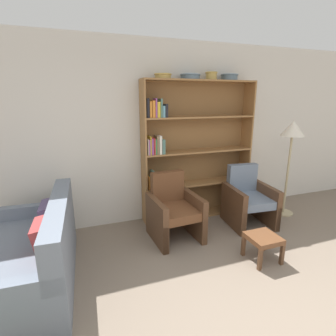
{
  "coord_description": "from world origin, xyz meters",
  "views": [
    {
      "loc": [
        -1.39,
        -1.04,
        1.91
      ],
      "look_at": [
        -0.17,
        2.36,
        0.95
      ],
      "focal_mm": 28.0,
      "sensor_mm": 36.0,
      "label": 1
    }
  ],
  "objects_px": {
    "bowl_sage": "(190,76)",
    "floor_lamp": "(292,135)",
    "bookshelf": "(189,154)",
    "couch": "(33,258)",
    "bowl_slate": "(211,75)",
    "footstool": "(263,240)",
    "bowl_olive": "(229,77)",
    "armchair_leather": "(174,210)",
    "armchair_cushioned": "(248,199)",
    "bowl_terracotta": "(163,76)"
  },
  "relations": [
    {
      "from": "armchair_leather",
      "to": "bowl_slate",
      "type": "bearing_deg",
      "value": -149.72
    },
    {
      "from": "bookshelf",
      "to": "bowl_slate",
      "type": "relative_size",
      "value": 11.65
    },
    {
      "from": "bowl_sage",
      "to": "bowl_terracotta",
      "type": "bearing_deg",
      "value": -180.0
    },
    {
      "from": "bowl_sage",
      "to": "footstool",
      "type": "bearing_deg",
      "value": -76.1
    },
    {
      "from": "bookshelf",
      "to": "bowl_slate",
      "type": "xyz_separation_m",
      "value": [
        0.33,
        -0.03,
        1.18
      ]
    },
    {
      "from": "floor_lamp",
      "to": "footstool",
      "type": "distance_m",
      "value": 1.92
    },
    {
      "from": "bookshelf",
      "to": "bowl_slate",
      "type": "distance_m",
      "value": 1.23
    },
    {
      "from": "bowl_sage",
      "to": "footstool",
      "type": "distance_m",
      "value": 2.45
    },
    {
      "from": "bowl_sage",
      "to": "bowl_olive",
      "type": "relative_size",
      "value": 1.11
    },
    {
      "from": "couch",
      "to": "armchair_cushioned",
      "type": "relative_size",
      "value": 1.9
    },
    {
      "from": "bookshelf",
      "to": "armchair_leather",
      "type": "xyz_separation_m",
      "value": [
        -0.47,
        -0.56,
        -0.66
      ]
    },
    {
      "from": "bookshelf",
      "to": "floor_lamp",
      "type": "bearing_deg",
      "value": -16.5
    },
    {
      "from": "bowl_sage",
      "to": "armchair_leather",
      "type": "height_order",
      "value": "bowl_sage"
    },
    {
      "from": "bowl_olive",
      "to": "bowl_sage",
      "type": "bearing_deg",
      "value": 180.0
    },
    {
      "from": "bowl_olive",
      "to": "bowl_terracotta",
      "type": "bearing_deg",
      "value": 180.0
    },
    {
      "from": "bowl_olive",
      "to": "couch",
      "type": "xyz_separation_m",
      "value": [
        -2.85,
        -0.95,
        -1.93
      ]
    },
    {
      "from": "armchair_cushioned",
      "to": "bowl_slate",
      "type": "bearing_deg",
      "value": -44.78
    },
    {
      "from": "bowl_terracotta",
      "to": "bowl_slate",
      "type": "distance_m",
      "value": 0.77
    },
    {
      "from": "bowl_sage",
      "to": "couch",
      "type": "bearing_deg",
      "value": -156.44
    },
    {
      "from": "bowl_olive",
      "to": "couch",
      "type": "distance_m",
      "value": 3.57
    },
    {
      "from": "armchair_cushioned",
      "to": "floor_lamp",
      "type": "relative_size",
      "value": 0.57
    },
    {
      "from": "couch",
      "to": "armchair_leather",
      "type": "distance_m",
      "value": 1.79
    },
    {
      "from": "bowl_slate",
      "to": "floor_lamp",
      "type": "height_order",
      "value": "bowl_slate"
    },
    {
      "from": "bookshelf",
      "to": "bowl_olive",
      "type": "xyz_separation_m",
      "value": [
        0.64,
        -0.03,
        1.17
      ]
    },
    {
      "from": "bowl_slate",
      "to": "armchair_cushioned",
      "type": "height_order",
      "value": "bowl_slate"
    },
    {
      "from": "bowl_slate",
      "to": "footstool",
      "type": "bearing_deg",
      "value": -89.71
    },
    {
      "from": "bowl_slate",
      "to": "bookshelf",
      "type": "bearing_deg",
      "value": 175.29
    },
    {
      "from": "bowl_sage",
      "to": "floor_lamp",
      "type": "height_order",
      "value": "bowl_sage"
    },
    {
      "from": "bowl_sage",
      "to": "armchair_cushioned",
      "type": "height_order",
      "value": "bowl_sage"
    },
    {
      "from": "bowl_terracotta",
      "to": "bowl_olive",
      "type": "height_order",
      "value": "bowl_olive"
    },
    {
      "from": "bowl_terracotta",
      "to": "footstool",
      "type": "bearing_deg",
      "value": -61.54
    },
    {
      "from": "bookshelf",
      "to": "armchair_leather",
      "type": "bearing_deg",
      "value": -130.18
    },
    {
      "from": "bowl_terracotta",
      "to": "bowl_olive",
      "type": "bearing_deg",
      "value": 0.0
    },
    {
      "from": "bookshelf",
      "to": "floor_lamp",
      "type": "relative_size",
      "value": 1.39
    },
    {
      "from": "bowl_slate",
      "to": "armchair_leather",
      "type": "relative_size",
      "value": 0.21
    },
    {
      "from": "couch",
      "to": "floor_lamp",
      "type": "distance_m",
      "value": 3.97
    },
    {
      "from": "bowl_sage",
      "to": "bowl_slate",
      "type": "bearing_deg",
      "value": -0.0
    },
    {
      "from": "bowl_slate",
      "to": "floor_lamp",
      "type": "relative_size",
      "value": 0.12
    },
    {
      "from": "bookshelf",
      "to": "footstool",
      "type": "xyz_separation_m",
      "value": [
        0.33,
        -1.46,
        -0.8
      ]
    },
    {
      "from": "bowl_sage",
      "to": "armchair_cushioned",
      "type": "relative_size",
      "value": 0.33
    },
    {
      "from": "bookshelf",
      "to": "footstool",
      "type": "distance_m",
      "value": 1.7
    },
    {
      "from": "armchair_cushioned",
      "to": "footstool",
      "type": "xyz_separation_m",
      "value": [
        -0.43,
        -0.9,
        -0.13
      ]
    },
    {
      "from": "bowl_olive",
      "to": "bookshelf",
      "type": "bearing_deg",
      "value": 177.6
    },
    {
      "from": "bookshelf",
      "to": "armchair_cushioned",
      "type": "distance_m",
      "value": 1.16
    },
    {
      "from": "floor_lamp",
      "to": "bookshelf",
      "type": "bearing_deg",
      "value": 163.5
    },
    {
      "from": "armchair_leather",
      "to": "floor_lamp",
      "type": "xyz_separation_m",
      "value": [
        2.06,
        0.09,
        0.94
      ]
    },
    {
      "from": "armchair_leather",
      "to": "bookshelf",
      "type": "bearing_deg",
      "value": -133.52
    },
    {
      "from": "bookshelf",
      "to": "couch",
      "type": "bearing_deg",
      "value": -156.03
    },
    {
      "from": "bowl_slate",
      "to": "couch",
      "type": "height_order",
      "value": "bowl_slate"
    },
    {
      "from": "bowl_slate",
      "to": "armchair_leather",
      "type": "distance_m",
      "value": 2.08
    }
  ]
}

